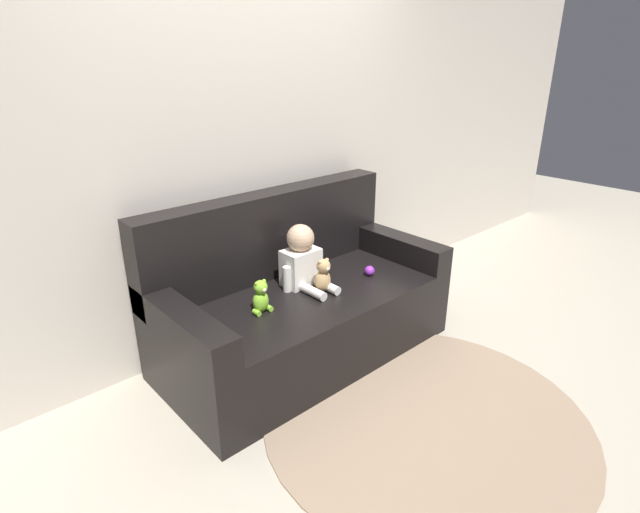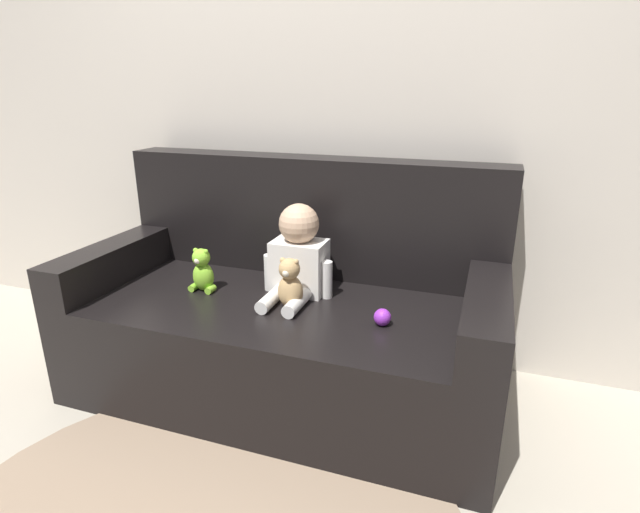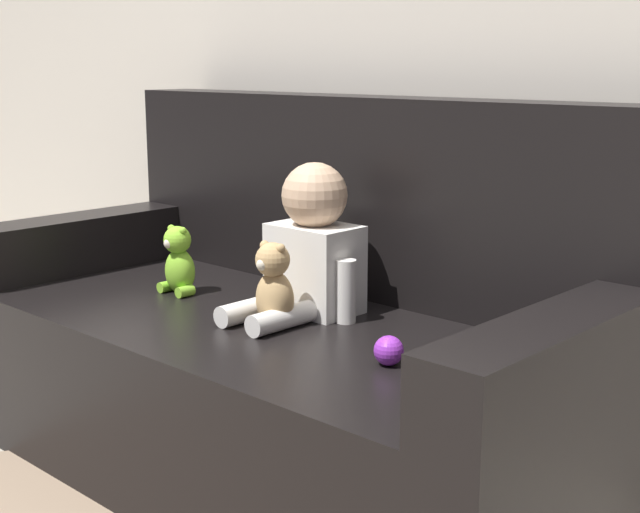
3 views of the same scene
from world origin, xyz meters
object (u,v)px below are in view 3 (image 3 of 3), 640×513
at_px(person_baby, 311,249).
at_px(toy_ball, 389,351).
at_px(couch, 297,350).
at_px(teddy_bear_brown, 274,285).
at_px(plush_toy_side, 179,262).

height_order(person_baby, toy_ball, person_baby).
distance_m(person_baby, toy_ball, 0.47).
relative_size(couch, teddy_bear_brown, 8.40).
distance_m(person_baby, teddy_bear_brown, 0.17).
height_order(couch, person_baby, couch).
bearing_deg(toy_ball, plush_toy_side, 175.01).
distance_m(plush_toy_side, toy_ball, 0.82).
xyz_separation_m(couch, toy_ball, (0.45, -0.18, 0.15)).
bearing_deg(couch, toy_ball, -21.45).
bearing_deg(toy_ball, teddy_bear_brown, 175.76).
height_order(couch, toy_ball, couch).
height_order(teddy_bear_brown, toy_ball, teddy_bear_brown).
distance_m(couch, teddy_bear_brown, 0.28).
height_order(person_baby, teddy_bear_brown, person_baby).
relative_size(person_baby, teddy_bear_brown, 1.82).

